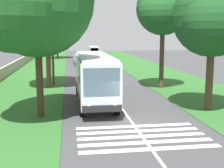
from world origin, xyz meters
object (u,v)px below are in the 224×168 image
at_px(roadside_tree_left_0, 31,2).
at_px(trailing_car_2, 78,60).
at_px(trailing_car_3, 77,57).
at_px(utility_pole, 52,43).
at_px(roadside_tree_right_1, 211,19).
at_px(trailing_car_0, 107,67).
at_px(roadside_tree_left_2, 45,7).
at_px(trailing_minibus_0, 93,51).
at_px(trailing_car_1, 81,62).
at_px(roadside_tree_right_0, 162,10).
at_px(coach_bus, 94,75).
at_px(roadside_tree_left_1, 56,30).

bearing_deg(roadside_tree_left_0, trailing_car_2, -6.03).
xyz_separation_m(trailing_car_3, utility_pole, (-29.70, 3.39, 3.67)).
bearing_deg(trailing_car_2, roadside_tree_right_1, -167.95).
height_order(trailing_car_0, roadside_tree_right_1, roadside_tree_right_1).
relative_size(roadside_tree_left_2, utility_pole, 1.39).
distance_m(roadside_tree_left_0, roadside_tree_left_2, 11.46).
xyz_separation_m(trailing_car_0, utility_pole, (-10.03, 6.98, 3.67)).
relative_size(roadside_tree_left_0, utility_pole, 1.31).
relative_size(trailing_car_3, roadside_tree_left_0, 0.40).
xyz_separation_m(trailing_minibus_0, utility_pole, (-38.06, 7.37, 2.79)).
relative_size(trailing_car_0, trailing_car_1, 1.00).
height_order(trailing_car_2, roadside_tree_right_1, roadside_tree_right_1).
xyz_separation_m(trailing_car_1, roadside_tree_right_0, (-21.73, -6.85, 6.91)).
distance_m(trailing_car_3, roadside_tree_right_0, 34.69).
bearing_deg(roadside_tree_right_1, trailing_car_0, 10.44).
bearing_deg(trailing_car_3, coach_bus, -179.81).
bearing_deg(coach_bus, roadside_tree_left_2, 28.73).
distance_m(trailing_car_2, roadside_tree_right_0, 29.17).
xyz_separation_m(trailing_car_2, roadside_tree_left_2, (-25.39, 3.90, 7.21)).
height_order(trailing_car_0, trailing_car_2, same).
bearing_deg(roadside_tree_left_2, roadside_tree_left_1, 0.64).
xyz_separation_m(trailing_car_1, roadside_tree_right_1, (-30.63, -7.51, 5.65)).
bearing_deg(trailing_car_2, roadside_tree_left_1, 20.70).
height_order(trailing_car_1, roadside_tree_left_1, roadside_tree_left_1).
bearing_deg(roadside_tree_left_0, roadside_tree_right_1, -87.60).
distance_m(roadside_tree_right_1, utility_pole, 16.81).
distance_m(trailing_car_3, trailing_minibus_0, 9.30).
bearing_deg(trailing_minibus_0, roadside_tree_right_1, -175.76).
bearing_deg(roadside_tree_right_1, utility_pole, 41.76).
relative_size(coach_bus, roadside_tree_left_1, 1.17).
bearing_deg(trailing_car_3, utility_pole, 173.48).
xyz_separation_m(trailing_car_1, utility_pole, (-18.18, 3.61, 3.67)).
relative_size(coach_bus, trailing_car_0, 2.60).
bearing_deg(trailing_car_2, roadside_tree_left_2, 171.26).
distance_m(trailing_car_1, trailing_car_3, 11.53).
bearing_deg(roadside_tree_left_1, roadside_tree_right_0, -163.64).
height_order(trailing_car_2, roadside_tree_left_0, roadside_tree_left_0).
bearing_deg(utility_pole, roadside_tree_right_0, -108.76).
bearing_deg(trailing_minibus_0, trailing_car_0, 179.19).
height_order(roadside_tree_left_1, utility_pole, roadside_tree_left_1).
bearing_deg(utility_pole, trailing_car_2, -8.02).
height_order(trailing_car_1, roadside_tree_right_0, roadside_tree_right_0).
height_order(trailing_car_1, trailing_car_3, same).
xyz_separation_m(roadside_tree_left_0, roadside_tree_right_1, (0.49, -11.65, -0.87)).
xyz_separation_m(roadside_tree_left_2, roadside_tree_right_1, (-10.95, -11.66, -1.57)).
bearing_deg(trailing_car_0, trailing_car_2, 14.61).
relative_size(roadside_tree_left_1, roadside_tree_right_1, 1.04).
distance_m(roadside_tree_left_1, utility_pole, 35.38).
bearing_deg(roadside_tree_right_1, trailing_car_2, 12.05).
relative_size(roadside_tree_left_0, roadside_tree_right_1, 1.19).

